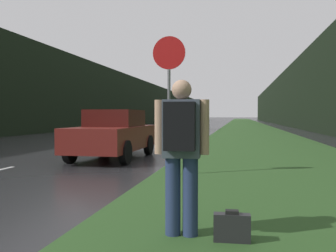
# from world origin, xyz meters

# --- Properties ---
(grass_verge) EXTENTS (6.00, 240.00, 0.02)m
(grass_verge) POSITION_xyz_m (7.03, 40.00, 0.01)
(grass_verge) COLOR #2D5123
(grass_verge) RESTS_ON ground_plane
(lane_stripe_c) EXTENTS (0.12, 3.00, 0.01)m
(lane_stripe_c) POSITION_xyz_m (0.00, 13.69, 0.00)
(lane_stripe_c) COLOR silver
(lane_stripe_c) RESTS_ON ground_plane
(lane_stripe_d) EXTENTS (0.12, 3.00, 0.01)m
(lane_stripe_d) POSITION_xyz_m (0.00, 20.69, 0.00)
(lane_stripe_d) COLOR silver
(lane_stripe_d) RESTS_ON ground_plane
(treeline_far_side) EXTENTS (2.00, 140.00, 7.05)m
(treeline_far_side) POSITION_xyz_m (-10.03, 50.00, 3.52)
(treeline_far_side) COLOR black
(treeline_far_side) RESTS_ON ground_plane
(treeline_near_side) EXTENTS (2.00, 140.00, 7.56)m
(treeline_near_side) POSITION_xyz_m (13.03, 50.00, 3.78)
(treeline_near_side) COLOR black
(treeline_near_side) RESTS_ON ground_plane
(stop_sign) EXTENTS (0.76, 0.07, 3.20)m
(stop_sign) POSITION_xyz_m (4.43, 7.61, 2.00)
(stop_sign) COLOR slate
(stop_sign) RESTS_ON ground_plane
(hitchhiker_with_backpack) EXTENTS (0.62, 0.44, 1.79)m
(hitchhiker_with_backpack) POSITION_xyz_m (5.37, 3.55, 1.03)
(hitchhiker_with_backpack) COLOR navy
(hitchhiker_with_backpack) RESTS_ON ground_plane
(suitcase) EXTENTS (0.40, 0.15, 0.36)m
(suitcase) POSITION_xyz_m (5.93, 3.49, 0.17)
(suitcase) COLOR #232326
(suitcase) RESTS_ON ground_plane
(car_passing_near) EXTENTS (1.89, 4.25, 1.58)m
(car_passing_near) POSITION_xyz_m (2.02, 10.54, 0.79)
(car_passing_near) COLOR maroon
(car_passing_near) RESTS_ON ground_plane
(car_passing_far) EXTENTS (1.93, 4.79, 1.40)m
(car_passing_far) POSITION_xyz_m (2.02, 35.02, 0.70)
(car_passing_far) COLOR #4C514C
(car_passing_far) RESTS_ON ground_plane
(car_oncoming) EXTENTS (1.89, 4.77, 1.52)m
(car_oncoming) POSITION_xyz_m (-2.02, 43.90, 0.77)
(car_oncoming) COLOR #4C514C
(car_oncoming) RESTS_ON ground_plane
(delivery_truck) EXTENTS (2.64, 7.58, 3.61)m
(delivery_truck) POSITION_xyz_m (-2.02, 73.85, 1.90)
(delivery_truck) COLOR gray
(delivery_truck) RESTS_ON ground_plane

